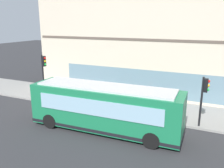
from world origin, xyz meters
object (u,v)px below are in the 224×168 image
city_bus_nearside (105,108)px  traffic_light_near_corner (204,92)px  traffic_light_down_block (44,69)px  fire_hydrant (162,110)px  pedestrian_by_light_pole (127,92)px  newspaper_vending_box (132,102)px

city_bus_nearside → traffic_light_near_corner: traffic_light_near_corner is taller
traffic_light_down_block → fire_hydrant: bearing=-84.3°
traffic_light_near_corner → traffic_light_down_block: traffic_light_down_block is taller
traffic_light_down_block → pedestrian_by_light_pole: traffic_light_down_block is taller
fire_hydrant → newspaper_vending_box: (0.46, 2.60, 0.09)m
traffic_light_near_corner → traffic_light_down_block: bearing=89.9°
traffic_light_near_corner → newspaper_vending_box: size_ratio=3.82×
fire_hydrant → newspaper_vending_box: size_ratio=0.82×
traffic_light_down_block → pedestrian_by_light_pole: bearing=-72.6°
traffic_light_down_block → city_bus_nearside: bearing=-111.9°
city_bus_nearside → fire_hydrant: (4.03, -2.94, -1.04)m
traffic_light_near_corner → fire_hydrant: size_ratio=4.65×
traffic_light_near_corner → fire_hydrant: 3.70m
pedestrian_by_light_pole → fire_hydrant: bearing=-108.6°
city_bus_nearside → fire_hydrant: bearing=-36.1°
newspaper_vending_box → traffic_light_near_corner: bearing=-105.5°
traffic_light_down_block → pedestrian_by_light_pole: (2.19, -6.99, -1.87)m
city_bus_nearside → traffic_light_down_block: size_ratio=2.46×
fire_hydrant → newspaper_vending_box: bearing=80.0°
newspaper_vending_box → pedestrian_by_light_pole: bearing=49.4°
traffic_light_near_corner → traffic_light_down_block: 13.30m
fire_hydrant → traffic_light_near_corner: bearing=-110.2°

